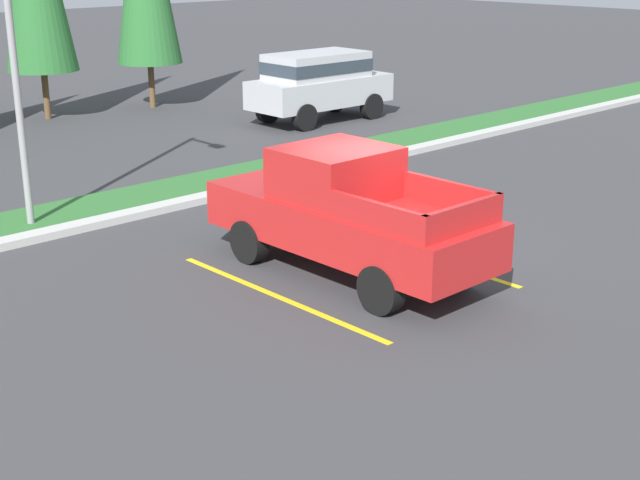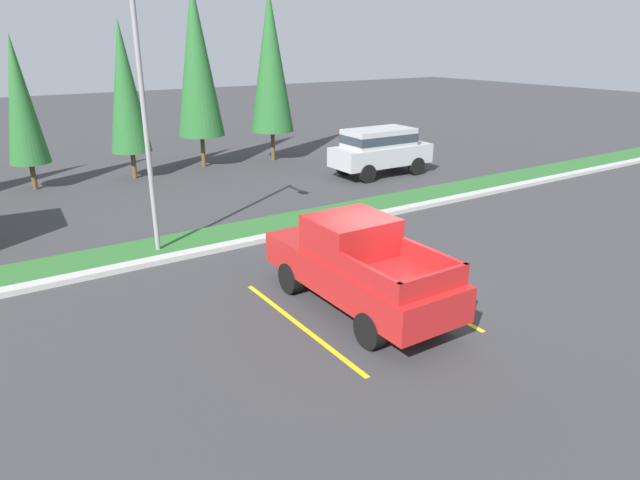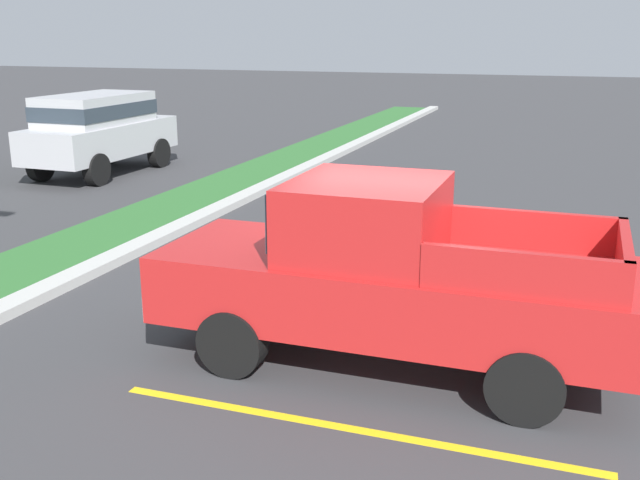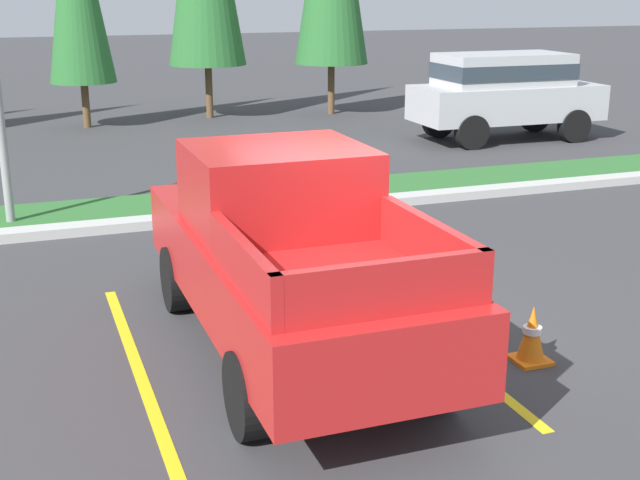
{
  "view_description": "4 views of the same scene",
  "coord_description": "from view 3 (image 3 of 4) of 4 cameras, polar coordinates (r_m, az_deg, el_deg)",
  "views": [
    {
      "loc": [
        -10.97,
        -10.16,
        5.28
      ],
      "look_at": [
        -1.9,
        -0.53,
        0.87
      ],
      "focal_mm": 50.32,
      "sensor_mm": 36.0,
      "label": 1
    },
    {
      "loc": [
        -8.06,
        -9.45,
        5.83
      ],
      "look_at": [
        -1.33,
        0.79,
        1.43
      ],
      "focal_mm": 31.43,
      "sensor_mm": 36.0,
      "label": 2
    },
    {
      "loc": [
        -8.59,
        -2.09,
        3.64
      ],
      "look_at": [
        -0.58,
        0.77,
        1.26
      ],
      "focal_mm": 41.87,
      "sensor_mm": 36.0,
      "label": 3
    },
    {
      "loc": [
        -3.45,
        -7.94,
        3.65
      ],
      "look_at": [
        -0.74,
        -0.55,
        1.27
      ],
      "focal_mm": 47.37,
      "sensor_mm": 36.0,
      "label": 4
    }
  ],
  "objects": [
    {
      "name": "grass_median",
      "position": [
        12.41,
        -22.95,
        -2.59
      ],
      "size": [
        56.0,
        1.8,
        0.06
      ],
      "primitive_type": "cube",
      "color": "#2D662D",
      "rests_on": "ground"
    },
    {
      "name": "ground_plane",
      "position": [
        9.56,
        5.53,
        -6.85
      ],
      "size": [
        120.0,
        120.0,
        0.0
      ],
      "primitive_type": "plane",
      "color": "#38383A"
    },
    {
      "name": "suv_distant",
      "position": [
        20.53,
        -16.56,
        8.25
      ],
      "size": [
        4.63,
        2.01,
        2.1
      ],
      "color": "black",
      "rests_on": "ground"
    },
    {
      "name": "pickup_truck_main",
      "position": [
        8.28,
        5.14,
        -2.75
      ],
      "size": [
        1.99,
        5.23,
        2.1
      ],
      "color": "black",
      "rests_on": "ground"
    },
    {
      "name": "traffic_cone",
      "position": [
        10.42,
        14.39,
        -3.66
      ],
      "size": [
        0.36,
        0.36,
        0.6
      ],
      "color": "orange",
      "rests_on": "ground"
    },
    {
      "name": "parking_line_far",
      "position": [
        10.05,
        7.52,
        -5.76
      ],
      "size": [
        0.12,
        4.8,
        0.01
      ],
      "primitive_type": "cube",
      "color": "yellow",
      "rests_on": "ground"
    },
    {
      "name": "parking_line_near",
      "position": [
        7.33,
        2.17,
        -14.17
      ],
      "size": [
        0.12,
        4.8,
        0.01
      ],
      "primitive_type": "cube",
      "color": "yellow",
      "rests_on": "ground"
    },
    {
      "name": "curb_strip",
      "position": [
        11.7,
        -18.97,
        -3.02
      ],
      "size": [
        56.0,
        0.4,
        0.15
      ],
      "primitive_type": "cube",
      "color": "#B2B2AD",
      "rests_on": "ground"
    }
  ]
}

